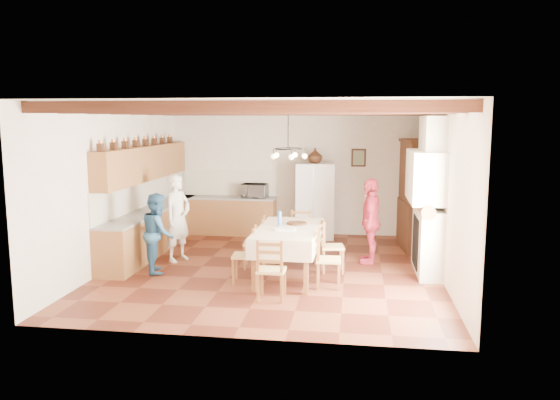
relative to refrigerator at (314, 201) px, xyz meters
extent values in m
cube|color=#491D12|center=(-0.55, -2.80, -0.88)|extent=(6.00, 6.50, 0.02)
cube|color=white|center=(-0.55, -2.80, 2.14)|extent=(6.00, 6.50, 0.02)
cube|color=beige|center=(-0.55, 0.46, 0.63)|extent=(6.00, 0.02, 3.00)
cube|color=beige|center=(-0.55, -6.06, 0.63)|extent=(6.00, 0.02, 3.00)
cube|color=beige|center=(-3.56, -2.80, 0.63)|extent=(0.02, 6.50, 3.00)
cube|color=beige|center=(2.46, -2.80, 0.63)|extent=(0.02, 6.50, 3.00)
cube|color=brown|center=(-3.25, -1.75, -0.44)|extent=(0.60, 4.30, 0.86)
cube|color=brown|center=(-2.10, 0.15, -0.44)|extent=(2.30, 0.60, 0.86)
cube|color=slate|center=(-3.25, -1.75, 0.01)|extent=(0.62, 4.30, 0.04)
cube|color=slate|center=(-2.10, 0.15, 0.01)|extent=(2.34, 0.62, 0.04)
cube|color=#E8E6C6|center=(-3.54, -1.75, 0.33)|extent=(0.03, 4.30, 0.60)
cube|color=#E8E6C6|center=(-2.10, 0.44, 0.33)|extent=(2.30, 0.03, 0.60)
cube|color=brown|center=(-3.38, -1.75, 0.98)|extent=(0.35, 4.20, 0.70)
cube|color=#311D18|center=(1.00, 0.43, 0.98)|extent=(0.34, 0.03, 0.42)
cube|color=white|center=(0.00, 0.00, 0.00)|extent=(0.95, 0.81, 1.75)
cube|color=white|center=(-0.20, -3.28, -0.01)|extent=(1.08, 2.05, 0.05)
cube|color=brown|center=(-0.64, -4.18, -0.46)|extent=(0.07, 0.07, 0.84)
cube|color=brown|center=(0.20, -4.19, -0.46)|extent=(0.07, 0.07, 0.84)
cube|color=brown|center=(-0.60, -2.37, -0.46)|extent=(0.07, 0.07, 0.84)
cube|color=brown|center=(0.24, -2.38, -0.46)|extent=(0.07, 0.07, 0.84)
torus|color=black|center=(-0.20, -3.28, 1.38)|extent=(0.47, 0.47, 0.03)
imported|color=silver|center=(-2.46, -2.45, -0.02)|extent=(0.62, 0.73, 1.70)
imported|color=#2E5F8B|center=(-2.56, -3.26, -0.15)|extent=(0.77, 0.85, 1.44)
imported|color=#BC293D|center=(1.25, -2.09, -0.05)|extent=(0.48, 0.99, 1.64)
imported|color=silver|center=(-1.43, 0.15, 0.19)|extent=(0.61, 0.44, 0.32)
imported|color=#371B12|center=(0.01, 0.00, 1.05)|extent=(0.33, 0.33, 0.34)
camera|label=1|loc=(0.96, -12.49, 1.88)|focal=35.00mm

